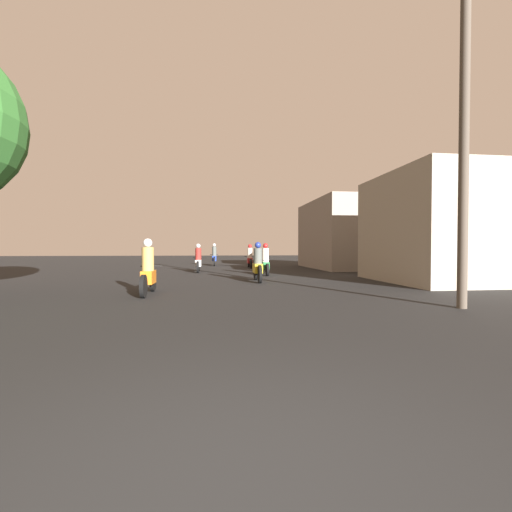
# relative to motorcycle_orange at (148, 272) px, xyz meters

# --- Properties ---
(motorcycle_orange) EXTENTS (0.60, 1.98, 1.55)m
(motorcycle_orange) POSITION_rel_motorcycle_orange_xyz_m (0.00, 0.00, 0.00)
(motorcycle_orange) COLOR black
(motorcycle_orange) RESTS_ON ground_plane
(motorcycle_yellow) EXTENTS (0.60, 1.96, 1.52)m
(motorcycle_yellow) POSITION_rel_motorcycle_orange_xyz_m (3.47, 3.30, -0.01)
(motorcycle_yellow) COLOR black
(motorcycle_yellow) RESTS_ON ground_plane
(motorcycle_green) EXTENTS (0.60, 1.98, 1.53)m
(motorcycle_green) POSITION_rel_motorcycle_orange_xyz_m (4.24, 6.52, -0.02)
(motorcycle_green) COLOR black
(motorcycle_green) RESTS_ON ground_plane
(motorcycle_white) EXTENTS (0.60, 2.04, 1.53)m
(motorcycle_white) POSITION_rel_motorcycle_orange_xyz_m (0.96, 8.96, -0.02)
(motorcycle_white) COLOR black
(motorcycle_white) RESTS_ON ground_plane
(motorcycle_red) EXTENTS (0.60, 2.01, 1.54)m
(motorcycle_red) POSITION_rel_motorcycle_orange_xyz_m (4.14, 12.63, -0.00)
(motorcycle_red) COLOR black
(motorcycle_red) RESTS_ON ground_plane
(motorcycle_blue) EXTENTS (0.60, 2.14, 1.65)m
(motorcycle_blue) POSITION_rel_motorcycle_orange_xyz_m (1.83, 15.92, 0.02)
(motorcycle_blue) COLOR black
(motorcycle_blue) RESTS_ON ground_plane
(building_right_near) EXTENTS (4.45, 5.24, 4.11)m
(building_right_near) POSITION_rel_motorcycle_orange_xyz_m (10.46, 2.39, 1.43)
(building_right_near) COLOR gray
(building_right_near) RESTS_ON ground_plane
(building_right_far) EXTENTS (5.76, 7.39, 4.33)m
(building_right_far) POSITION_rel_motorcycle_orange_xyz_m (10.96, 11.65, 1.54)
(building_right_far) COLOR gray
(building_right_far) RESTS_ON ground_plane
(utility_pole_near) EXTENTS (1.60, 0.20, 8.15)m
(utility_pole_near) POSITION_rel_motorcycle_orange_xyz_m (7.04, -3.05, 3.62)
(utility_pole_near) COLOR #4C4238
(utility_pole_near) RESTS_ON ground_plane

